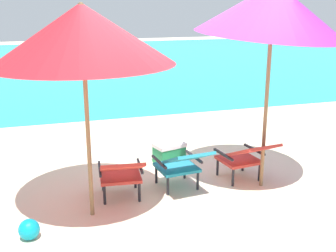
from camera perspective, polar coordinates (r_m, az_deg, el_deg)
ground_plane at (r=9.43m, az=-6.05°, el=1.18°), size 40.00×40.00×0.00m
ocean_band at (r=18.09m, az=-11.64°, el=8.29°), size 40.00×18.00×0.01m
lounge_chair_left at (r=5.38m, az=-6.32°, el=-6.19°), size 0.62×0.93×0.68m
lounge_chair_center at (r=5.64m, az=1.91°, el=-5.02°), size 0.62×0.92×0.68m
lounge_chair_right at (r=6.01m, az=10.43°, el=-3.93°), size 0.63×0.93×0.68m
beach_umbrella_left at (r=4.70m, az=-11.42°, el=11.99°), size 2.79×2.80×2.46m
beach_umbrella_right at (r=5.58m, az=13.88°, el=14.95°), size 2.72×2.72×2.76m
beach_ball at (r=4.91m, az=-18.17°, el=-13.06°), size 0.23×0.23×0.23m
cooler_box at (r=6.73m, az=0.17°, el=-3.57°), size 0.54×0.43×0.32m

